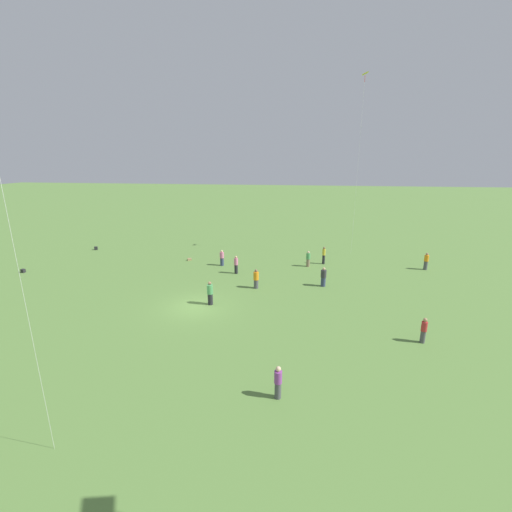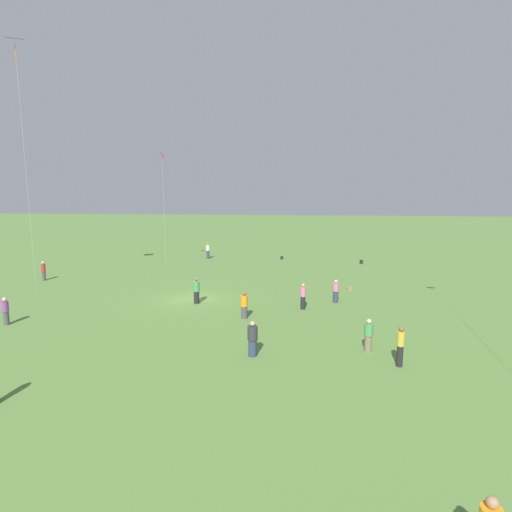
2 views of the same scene
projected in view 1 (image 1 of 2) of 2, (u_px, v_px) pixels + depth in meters
The scene contains 15 objects.
ground_plane at pixel (196, 306), 25.41m from camera, with size 240.00×240.00×0.00m, color #5B843D.
person_0 at pixel (256, 279), 28.79m from camera, with size 0.52×0.52×1.67m.
person_2 at pixel (324, 255), 35.41m from camera, with size 0.39×0.39×1.83m.
person_3 at pixel (236, 265), 32.48m from camera, with size 0.45×0.45×1.74m.
person_4 at pixel (278, 382), 15.52m from camera, with size 0.40×0.40×1.64m.
person_5 at pixel (308, 259), 34.61m from camera, with size 0.59×0.59×1.61m.
person_6 at pixel (424, 330), 20.24m from camera, with size 0.48×0.48×1.60m.
person_8 at pixel (426, 261), 33.60m from camera, with size 0.57×0.57×1.72m.
person_9 at pixel (210, 293), 25.54m from camera, with size 0.56×0.56×1.82m.
person_10 at pixel (323, 277), 29.23m from camera, with size 0.56×0.56×1.69m.
person_11 at pixel (222, 258), 34.90m from camera, with size 0.52×0.52×1.64m.
kite_0 at pixel (364, 96), 34.74m from camera, with size 0.63×0.66×18.90m.
picnic_bag_0 at pixel (23, 271), 32.92m from camera, with size 0.41×0.34×0.35m.
picnic_bag_1 at pixel (96, 248), 41.06m from camera, with size 0.41×0.35×0.40m.
picnic_bag_2 at pixel (189, 259), 36.90m from camera, with size 0.50×0.46×0.21m.
Camera 1 is at (-7.61, 22.56, 10.62)m, focal length 24.00 mm.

